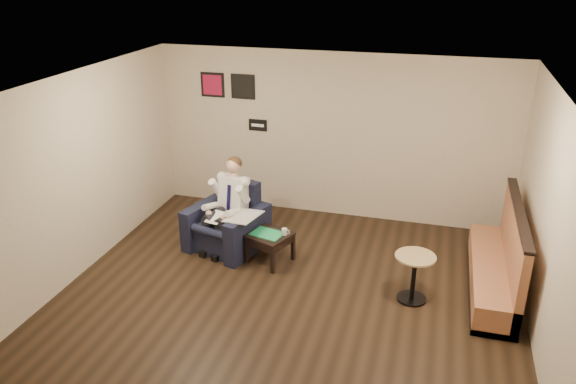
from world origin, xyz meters
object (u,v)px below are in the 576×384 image
(smartphone, at_px, (279,231))
(coffee_mug, at_px, (284,232))
(banquette, at_px, (495,250))
(green_folder, at_px, (267,234))
(armchair, at_px, (226,218))
(side_table, at_px, (270,248))
(cafe_table, at_px, (413,278))
(seated_man, at_px, (220,210))

(smartphone, bearing_deg, coffee_mug, -7.10)
(coffee_mug, relative_size, banquette, 0.04)
(green_folder, bearing_deg, banquette, 1.97)
(armchair, height_order, side_table, armchair)
(smartphone, height_order, cafe_table, cafe_table)
(seated_man, distance_m, coffee_mug, 1.04)
(armchair, xyz_separation_m, side_table, (0.77, -0.24, -0.27))
(green_folder, bearing_deg, smartphone, 44.34)
(green_folder, xyz_separation_m, smartphone, (0.14, 0.14, -0.00))
(side_table, distance_m, cafe_table, 2.15)
(green_folder, height_order, coffee_mug, coffee_mug)
(banquette, bearing_deg, side_table, -178.14)
(armchair, relative_size, cafe_table, 1.55)
(armchair, relative_size, green_folder, 2.26)
(coffee_mug, distance_m, smartphone, 0.14)
(cafe_table, bearing_deg, coffee_mug, 165.09)
(green_folder, bearing_deg, cafe_table, -11.93)
(armchair, height_order, seated_man, seated_man)
(coffee_mug, relative_size, cafe_table, 0.14)
(green_folder, height_order, cafe_table, cafe_table)
(armchair, bearing_deg, banquette, 13.74)
(green_folder, height_order, banquette, banquette)
(smartphone, relative_size, cafe_table, 0.21)
(armchair, distance_m, green_folder, 0.78)
(green_folder, relative_size, banquette, 0.19)
(seated_man, bearing_deg, banquette, 15.56)
(coffee_mug, xyz_separation_m, banquette, (2.89, 0.06, 0.10))
(seated_man, bearing_deg, armchair, 90.00)
(armchair, bearing_deg, side_table, -1.68)
(banquette, bearing_deg, coffee_mug, -178.89)
(seated_man, xyz_separation_m, side_table, (0.81, -0.12, -0.45))
(armchair, xyz_separation_m, seated_man, (-0.03, -0.12, 0.18))
(coffee_mug, distance_m, banquette, 2.89)
(seated_man, xyz_separation_m, cafe_table, (2.91, -0.58, -0.34))
(seated_man, xyz_separation_m, green_folder, (0.77, -0.13, -0.22))
(coffee_mug, distance_m, cafe_table, 1.96)
(side_table, distance_m, green_folder, 0.23)
(green_folder, relative_size, smartphone, 3.21)
(cafe_table, bearing_deg, banquette, 29.10)
(armchair, height_order, cafe_table, armchair)
(armchair, height_order, smartphone, armchair)
(side_table, bearing_deg, cafe_table, -12.31)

